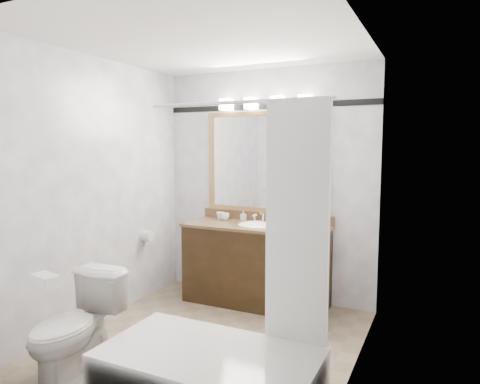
# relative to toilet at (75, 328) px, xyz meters

# --- Properties ---
(room) EXTENTS (2.42, 2.62, 2.52)m
(room) POSITION_rel_toilet_xyz_m (0.59, 0.89, 0.88)
(room) COLOR gray
(room) RESTS_ON ground
(vanity) EXTENTS (1.53, 0.58, 0.97)m
(vanity) POSITION_rel_toilet_xyz_m (0.59, 1.91, 0.07)
(vanity) COLOR black
(vanity) RESTS_ON ground
(mirror) EXTENTS (1.40, 0.04, 1.10)m
(mirror) POSITION_rel_toilet_xyz_m (0.59, 2.17, 1.13)
(mirror) COLOR tan
(mirror) RESTS_ON room
(vanity_light_bar) EXTENTS (1.02, 0.14, 0.12)m
(vanity_light_bar) POSITION_rel_toilet_xyz_m (0.59, 2.12, 1.76)
(vanity_light_bar) COLOR silver
(vanity_light_bar) RESTS_ON room
(accent_stripe) EXTENTS (2.40, 0.01, 0.06)m
(accent_stripe) POSITION_rel_toilet_xyz_m (0.59, 2.19, 1.73)
(accent_stripe) COLOR black
(accent_stripe) RESTS_ON room
(bathtub) EXTENTS (1.30, 0.75, 1.96)m
(bathtub) POSITION_rel_toilet_xyz_m (1.15, -0.01, -0.09)
(bathtub) COLOR white
(bathtub) RESTS_ON ground
(tp_roll) EXTENTS (0.11, 0.12, 0.12)m
(tp_roll) POSITION_rel_toilet_xyz_m (-0.55, 1.56, 0.33)
(tp_roll) COLOR white
(tp_roll) RESTS_ON room
(toilet) EXTENTS (0.44, 0.75, 0.75)m
(toilet) POSITION_rel_toilet_xyz_m (0.00, 0.00, 0.00)
(toilet) COLOR white
(toilet) RESTS_ON ground
(tissue_box) EXTENTS (0.22, 0.15, 0.08)m
(tissue_box) POSITION_rel_toilet_xyz_m (0.00, -0.23, 0.41)
(tissue_box) COLOR white
(tissue_box) RESTS_ON toilet
(coffee_maker) EXTENTS (0.20, 0.24, 0.37)m
(coffee_maker) POSITION_rel_toilet_xyz_m (1.20, 1.91, 0.67)
(coffee_maker) COLOR black
(coffee_maker) RESTS_ON vanity
(cup_left) EXTENTS (0.11, 0.11, 0.08)m
(cup_left) POSITION_rel_toilet_xyz_m (0.15, 2.04, 0.52)
(cup_left) COLOR white
(cup_left) RESTS_ON vanity
(cup_right) EXTENTS (0.10, 0.10, 0.08)m
(cup_right) POSITION_rel_toilet_xyz_m (0.09, 2.05, 0.52)
(cup_right) COLOR white
(cup_right) RESTS_ON vanity
(soap_bottle_a) EXTENTS (0.06, 0.06, 0.11)m
(soap_bottle_a) POSITION_rel_toilet_xyz_m (0.35, 2.11, 0.53)
(soap_bottle_a) COLOR white
(soap_bottle_a) RESTS_ON vanity
(soap_bottle_b) EXTENTS (0.08, 0.08, 0.08)m
(soap_bottle_b) POSITION_rel_toilet_xyz_m (0.72, 2.09, 0.52)
(soap_bottle_b) COLOR white
(soap_bottle_b) RESTS_ON vanity
(soap_bar) EXTENTS (0.09, 0.07, 0.02)m
(soap_bar) POSITION_rel_toilet_xyz_m (0.57, 2.03, 0.49)
(soap_bar) COLOR beige
(soap_bar) RESTS_ON vanity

